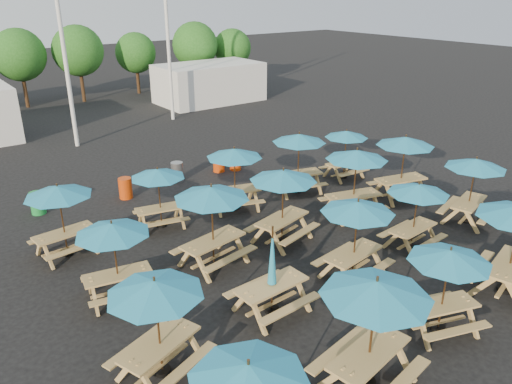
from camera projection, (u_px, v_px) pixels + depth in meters
ground at (284, 238)px, 16.04m from camera, size 120.00×120.00×0.00m
picnic_unit_0 at (248, 379)px, 7.62m from camera, size 2.26×2.26×2.25m
picnic_unit_1 at (155, 294)px, 9.70m from camera, size 2.50×2.50×2.27m
picnic_unit_2 at (113, 234)px, 12.25m from camera, size 2.18×2.18×2.17m
picnic_unit_3 at (58, 195)px, 14.32m from camera, size 2.11×2.11×2.24m
picnic_unit_4 at (376, 296)px, 9.31m from camera, size 2.46×2.46×2.49m
picnic_unit_5 at (272, 278)px, 12.06m from camera, size 1.91×1.69×2.36m
picnic_unit_6 at (212, 198)px, 13.70m from camera, size 2.45×2.45×2.46m
picnic_unit_7 at (158, 177)px, 16.14m from camera, size 2.13×2.13×2.07m
picnic_unit_8 at (449, 261)px, 11.05m from camera, size 2.35×2.35×2.15m
picnic_unit_9 at (357, 212)px, 13.15m from camera, size 2.22×2.22×2.30m
picnic_unit_10 at (283, 180)px, 15.09m from camera, size 2.49×2.49×2.40m
picnic_unit_11 at (234, 157)px, 17.41m from camera, size 2.50×2.50×2.30m
picnic_unit_13 at (418, 193)px, 14.76m from camera, size 1.95×1.95×2.12m
picnic_unit_14 at (357, 159)px, 16.80m from camera, size 2.60×2.60×2.44m
picnic_unit_15 at (299, 142)px, 18.88m from camera, size 2.53×2.53×2.37m
picnic_unit_17 at (475, 167)px, 16.41m from camera, size 2.42×2.42×2.29m
picnic_unit_18 at (405, 145)px, 18.24m from camera, size 2.57×2.57×2.45m
picnic_unit_19 at (346, 137)px, 20.44m from camera, size 1.85×1.85×2.06m
waste_bin_0 at (38, 203)px, 17.63m from camera, size 0.50×0.50×0.80m
waste_bin_1 at (125, 188)px, 18.93m from camera, size 0.50×0.50×0.80m
waste_bin_2 at (177, 172)px, 20.61m from camera, size 0.50×0.50×0.80m
waste_bin_3 at (219, 163)px, 21.67m from camera, size 0.50×0.50×0.80m
waste_bin_4 at (235, 161)px, 21.87m from camera, size 0.50×0.50×0.80m
mast_0 at (60, 21)px, 23.02m from camera, size 0.20×0.20×12.00m
mast_1 at (166, 15)px, 28.10m from camera, size 0.20×0.20×12.00m
event_tent_1 at (209, 83)px, 34.60m from camera, size 7.00×4.00×2.60m
tree_3 at (19, 55)px, 32.09m from camera, size 3.36×3.36×5.09m
tree_4 at (78, 51)px, 33.75m from camera, size 3.41×3.41×5.17m
tree_5 at (136, 53)px, 36.63m from camera, size 2.94×2.94×4.45m
tree_6 at (195, 45)px, 37.36m from camera, size 3.38×3.38×5.13m
tree_7 at (232, 48)px, 39.42m from camera, size 2.95×2.95×4.48m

